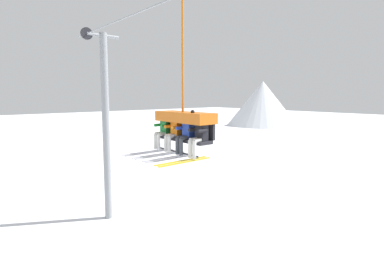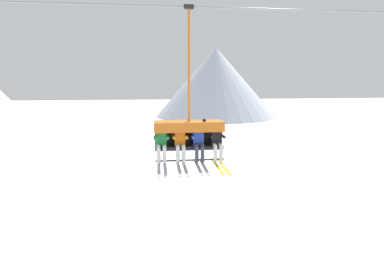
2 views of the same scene
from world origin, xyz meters
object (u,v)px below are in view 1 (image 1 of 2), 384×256
object	(u,v)px
chairlift_chair	(185,120)
skier_green	(162,130)
skier_orange	(173,131)
skier_blue	(185,132)
skier_black	(198,135)
lift_tower_near	(106,124)

from	to	relation	value
chairlift_chair	skier_green	distance (m)	0.95
skier_orange	chairlift_chair	bearing A→B (deg)	37.82
skier_green	skier_blue	size ratio (longest dim) A/B	1.00
chairlift_chair	skier_orange	world-z (taller)	chairlift_chair
skier_blue	skier_black	world-z (taller)	skier_blue
lift_tower_near	skier_black	distance (m)	8.05
skier_green	skier_orange	xyz separation A→B (m)	(0.57, 0.00, 0.00)
chairlift_chair	skier_blue	world-z (taller)	chairlift_chair
skier_green	skier_blue	bearing A→B (deg)	0.34
skier_green	skier_orange	world-z (taller)	same
skier_blue	chairlift_chair	bearing A→B (deg)	143.37
lift_tower_near	skier_green	bearing A→B (deg)	-8.42
lift_tower_near	skier_blue	size ratio (longest dim) A/B	5.52
lift_tower_near	skier_green	xyz separation A→B (m)	(6.29, -0.93, 0.33)
lift_tower_near	skier_orange	size ratio (longest dim) A/B	5.52
skier_orange	skier_blue	xyz separation A→B (m)	(0.57, 0.01, 0.02)
chairlift_chair	skier_green	bearing A→B (deg)	-165.49
lift_tower_near	skier_orange	world-z (taller)	lift_tower_near
lift_tower_near	skier_black	world-z (taller)	lift_tower_near
lift_tower_near	skier_orange	distance (m)	6.93
lift_tower_near	chairlift_chair	xyz separation A→B (m)	(7.14, -0.71, 0.68)
skier_green	skier_blue	distance (m)	1.14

